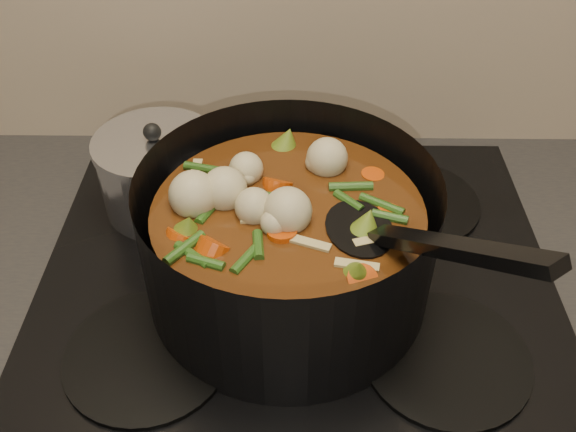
{
  "coord_description": "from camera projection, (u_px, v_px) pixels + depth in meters",
  "views": [
    {
      "loc": [
        -0.0,
        1.38,
        1.5
      ],
      "look_at": [
        -0.01,
        1.9,
        1.04
      ],
      "focal_mm": 40.0,
      "sensor_mm": 36.0,
      "label": 1
    }
  ],
  "objects": [
    {
      "name": "saucepan",
      "position": [
        159.0,
        173.0,
        0.85
      ],
      "size": [
        0.16,
        0.16,
        0.13
      ],
      "rotation": [
        0.0,
        0.0,
        0.29
      ],
      "color": "silver",
      "rests_on": "stovetop"
    },
    {
      "name": "stockpot",
      "position": [
        289.0,
        242.0,
        0.72
      ],
      "size": [
        0.43,
        0.43,
        0.24
      ],
      "rotation": [
        0.0,
        0.0,
        0.43
      ],
      "color": "black",
      "rests_on": "stovetop"
    },
    {
      "name": "stovetop",
      "position": [
        297.0,
        275.0,
        0.79
      ],
      "size": [
        0.62,
        0.54,
        0.03
      ],
      "color": "black",
      "rests_on": "counter"
    }
  ]
}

